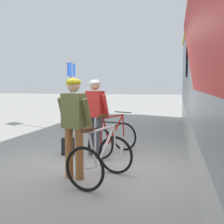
% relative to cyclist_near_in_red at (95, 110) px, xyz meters
% --- Properties ---
extents(ground_plane, '(80.00, 80.00, 0.00)m').
position_rel_cyclist_near_in_red_xyz_m(ground_plane, '(0.41, -1.00, -1.05)').
color(ground_plane, '#A09E99').
extents(cyclist_near_in_red, '(0.66, 0.44, 1.76)m').
position_rel_cyclist_near_in_red_xyz_m(cyclist_near_in_red, '(0.00, 0.00, 0.00)').
color(cyclist_near_in_red, '#4C515B').
rests_on(cyclist_near_in_red, ground).
extents(cyclist_far_in_olive, '(0.66, 0.41, 1.76)m').
position_rel_cyclist_near_in_red_xyz_m(cyclist_far_in_olive, '(0.09, -1.68, 0.00)').
color(cyclist_far_in_olive, '#935B2D').
rests_on(cyclist_far_in_olive, ground).
extents(bicycle_near_red, '(1.05, 1.25, 0.99)m').
position_rel_cyclist_near_in_red_xyz_m(bicycle_near_red, '(0.37, 0.17, -0.65)').
color(bicycle_near_red, black).
rests_on(bicycle_near_red, ground).
extents(bicycle_far_white, '(0.98, 1.23, 0.99)m').
position_rel_cyclist_near_in_red_xyz_m(bicycle_far_white, '(0.59, -1.76, -0.65)').
color(bicycle_far_white, black).
rests_on(bicycle_far_white, ground).
extents(backpack_on_platform, '(0.30, 0.22, 0.40)m').
position_rel_cyclist_near_in_red_xyz_m(backpack_on_platform, '(-0.64, -0.09, -0.85)').
color(backpack_on_platform, black).
rests_on(backpack_on_platform, ground).
extents(water_bottle_near_the_bikes, '(0.08, 0.08, 0.23)m').
position_rel_cyclist_near_in_red_xyz_m(water_bottle_near_the_bikes, '(0.59, 0.18, -0.94)').
color(water_bottle_near_the_bikes, silver).
rests_on(water_bottle_near_the_bikes, ground).
extents(platform_sign_post, '(0.08, 0.70, 2.40)m').
position_rel_cyclist_near_in_red_xyz_m(platform_sign_post, '(-1.73, 3.19, 0.57)').
color(platform_sign_post, '#595B60').
rests_on(platform_sign_post, ground).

